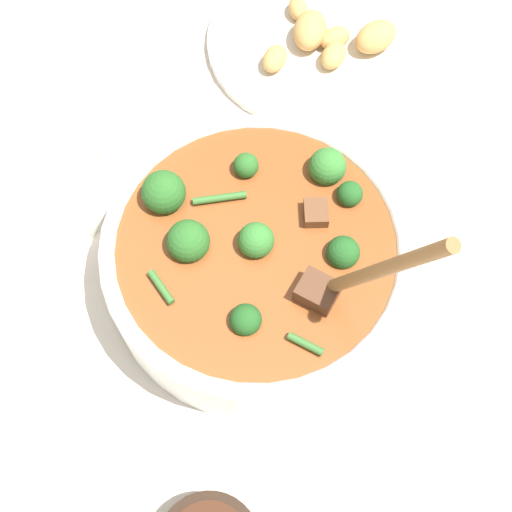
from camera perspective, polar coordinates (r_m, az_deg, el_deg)
name	(u,v)px	position (r m, az deg, el deg)	size (l,w,h in m)	color
ground_plane	(256,278)	(0.74, 0.00, -1.75)	(4.00, 4.00, 0.00)	silver
stew_bowl	(256,257)	(0.69, 0.01, -0.10)	(0.31, 0.30, 0.27)	white
empty_plate	(21,185)	(0.82, -18.28, 5.39)	(0.20, 0.20, 0.02)	silver
food_plate	(315,41)	(0.90, 4.77, 16.79)	(0.25, 0.25, 0.05)	silver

